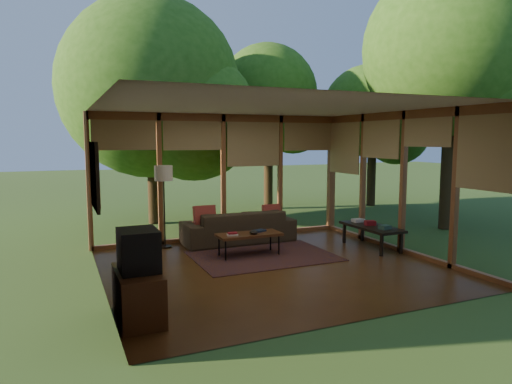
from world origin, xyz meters
name	(u,v)px	position (x,y,z in m)	size (l,w,h in m)	color
floor	(273,267)	(0.00, 0.00, 0.00)	(5.50, 5.50, 0.00)	brown
ceiling	(274,106)	(0.00, 0.00, 2.70)	(5.50, 5.50, 0.00)	silver
wall_left	(100,197)	(-2.75, 0.00, 1.35)	(0.04, 5.00, 2.70)	silver
wall_front	(367,210)	(0.00, -2.50, 1.35)	(5.50, 0.04, 2.70)	silver
window_wall_back	(223,177)	(0.00, 2.50, 1.35)	(5.50, 0.12, 2.70)	brown
window_wall_right	(403,182)	(2.75, 0.00, 1.35)	(0.12, 5.00, 2.70)	brown
exterior_lawn	(366,194)	(8.00, 8.00, -0.01)	(40.00, 40.00, 0.00)	#385821
tree_nw	(150,88)	(-1.04, 5.01, 3.46)	(4.55, 4.55, 5.74)	#382814
tree_ne	(267,94)	(2.77, 6.18, 3.54)	(3.07, 3.07, 5.09)	#382814
tree_se	(449,50)	(5.21, 1.39, 4.23)	(4.01, 4.01, 6.24)	#382814
tree_far	(369,112)	(5.98, 5.35, 3.04)	(2.98, 2.98, 4.54)	#382814
rug	(263,256)	(0.15, 0.73, 0.01)	(2.56, 1.81, 0.01)	brown
sofa	(238,226)	(0.15, 2.00, 0.34)	(2.33, 0.91, 0.68)	#3B2E1D
pillow_left	(205,217)	(-0.60, 1.95, 0.60)	(0.44, 0.15, 0.44)	maroon
pillow_right	(272,214)	(0.90, 1.95, 0.57)	(0.39, 0.13, 0.39)	maroon
ct_book_lower	(232,235)	(-0.43, 0.83, 0.44)	(0.20, 0.15, 0.03)	beige
ct_book_upper	(232,233)	(-0.43, 0.83, 0.47)	(0.16, 0.12, 0.03)	maroon
ct_book_side	(260,231)	(0.17, 0.96, 0.44)	(0.21, 0.16, 0.03)	black
ct_bowl	(254,232)	(-0.03, 0.78, 0.46)	(0.16, 0.16, 0.07)	black
media_cabinet	(138,295)	(-2.47, -1.36, 0.30)	(0.50, 1.00, 0.60)	#582E18
television	(138,250)	(-2.45, -1.36, 0.85)	(0.45, 0.55, 0.50)	black
console_book_a	(385,227)	(2.40, 0.06, 0.49)	(0.21, 0.15, 0.08)	#2D5041
console_book_b	(370,223)	(2.40, 0.51, 0.50)	(0.20, 0.15, 0.09)	maroon
console_book_c	(358,220)	(2.40, 0.91, 0.49)	(0.23, 0.17, 0.06)	beige
floor_lamp	(164,178)	(-1.37, 2.17, 1.41)	(0.36, 0.36, 1.65)	black
coffee_table	(249,235)	(-0.08, 0.88, 0.39)	(1.20, 0.50, 0.43)	#582E18
side_console	(372,228)	(2.40, 0.46, 0.41)	(0.60, 1.40, 0.46)	black
wall_painting	(95,176)	(-2.71, 1.40, 1.55)	(0.06, 1.35, 1.15)	black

